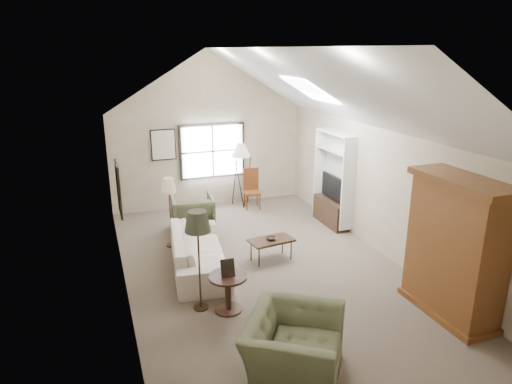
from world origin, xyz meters
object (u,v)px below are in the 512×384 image
object	(u,v)px
armchair_far	(193,213)
side_chair	(252,189)
armoire	(455,248)
side_table	(228,293)
armchair_near	(294,348)
sofa	(198,251)
coffee_table	(271,250)

from	to	relation	value
armchair_far	side_chair	xyz separation A→B (m)	(1.79, 1.02, 0.09)
armoire	side_table	distance (m)	3.54
armchair_near	side_chair	xyz separation A→B (m)	(1.67, 6.23, 0.10)
sofa	armchair_near	size ratio (longest dim) A/B	1.88
armchair_near	side_chair	bearing A→B (deg)	20.45
sofa	side_table	distance (m)	1.60
coffee_table	side_chair	bearing A→B (deg)	77.31
sofa	armoire	bearing A→B (deg)	-123.20
armchair_far	armchair_near	bearing A→B (deg)	97.33
armoire	coffee_table	distance (m)	3.41
armchair_far	side_chair	size ratio (longest dim) A/B	0.90
sofa	side_table	world-z (taller)	sofa
armchair_far	coffee_table	distance (m)	2.30
armoire	side_chair	bearing A→B (deg)	102.09
sofa	coffee_table	size ratio (longest dim) A/B	2.84
armoire	sofa	bearing A→B (deg)	139.39
sofa	side_table	bearing A→B (deg)	-169.01
armchair_near	armoire	bearing A→B (deg)	-44.51
side_chair	armoire	bearing A→B (deg)	-69.00
side_table	sofa	bearing A→B (deg)	93.58
sofa	armchair_far	xyz separation A→B (m)	(0.30, 1.85, 0.07)
armchair_near	coffee_table	bearing A→B (deg)	18.34
armchair_far	side_table	bearing A→B (deg)	92.60
armchair_far	side_table	world-z (taller)	armchair_far
armchair_far	coffee_table	world-z (taller)	armchair_far
side_table	armchair_far	bearing A→B (deg)	86.61
coffee_table	armoire	bearing A→B (deg)	-54.72
armoire	side_table	size ratio (longest dim) A/B	3.63
armchair_near	side_table	distance (m)	1.79
coffee_table	side_chair	distance (m)	3.11
sofa	armchair_far	bearing A→B (deg)	-1.93
sofa	side_chair	world-z (taller)	side_chair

